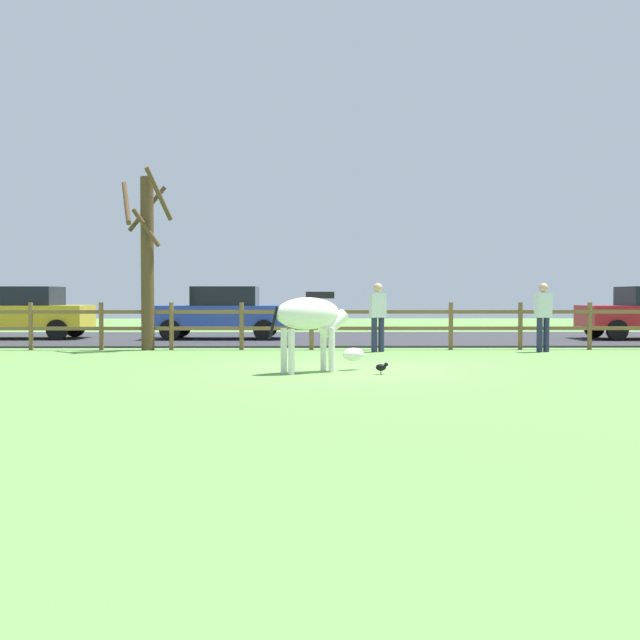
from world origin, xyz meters
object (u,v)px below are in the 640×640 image
parked_car_yellow (22,312)px  visitor_left_of_tree (378,314)px  bare_tree (147,256)px  parked_car_blue (222,312)px  zebra (312,320)px  crow_on_grass (382,367)px  visitor_right_of_tree (543,314)px

parked_car_yellow → visitor_left_of_tree: bearing=-24.8°
bare_tree → parked_car_blue: (1.36, 3.91, -1.47)m
zebra → crow_on_grass: zebra is taller
zebra → visitor_left_of_tree: visitor_left_of_tree is taller
zebra → visitor_left_of_tree: 4.97m
visitor_right_of_tree → parked_car_yellow: bearing=161.3°
crow_on_grass → parked_car_yellow: size_ratio=0.05×
parked_car_yellow → visitor_right_of_tree: visitor_right_of_tree is taller
bare_tree → visitor_right_of_tree: size_ratio=2.69×
crow_on_grass → visitor_right_of_tree: (4.32, 4.98, 0.78)m
bare_tree → parked_car_blue: 4.39m
bare_tree → zebra: bearing=-53.1°
visitor_left_of_tree → visitor_right_of_tree: (3.93, -0.08, 0.00)m
visitor_left_of_tree → crow_on_grass: bearing=-94.4°
crow_on_grass → parked_car_yellow: bearing=135.2°
parked_car_yellow → crow_on_grass: bearing=-44.8°
bare_tree → zebra: bare_tree is taller
crow_on_grass → visitor_left_of_tree: bearing=85.6°
crow_on_grass → parked_car_blue: parked_car_blue is taller
visitor_left_of_tree → visitor_right_of_tree: 3.93m
bare_tree → crow_on_grass: bare_tree is taller
visitor_left_of_tree → bare_tree: bearing=173.2°
zebra → parked_car_blue: parked_car_blue is taller
parked_car_yellow → visitor_right_of_tree: size_ratio=2.45×
visitor_left_of_tree → visitor_right_of_tree: bearing=-1.2°
parked_car_blue → parked_car_yellow: same height
zebra → visitor_right_of_tree: size_ratio=1.06×
parked_car_blue → visitor_left_of_tree: (4.26, -4.58, 0.06)m
parked_car_blue → visitor_right_of_tree: visitor_right_of_tree is taller
bare_tree → visitor_left_of_tree: 5.83m
zebra → visitor_left_of_tree: (1.57, 4.72, -0.02)m
parked_car_blue → parked_car_yellow: bearing=178.5°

